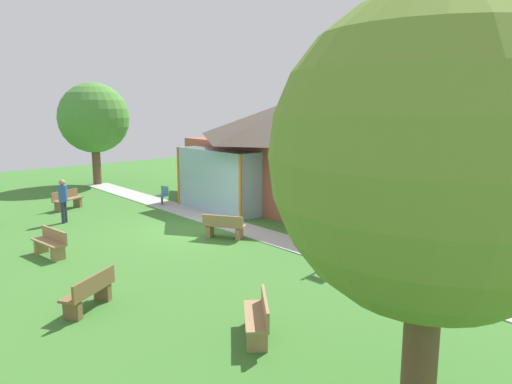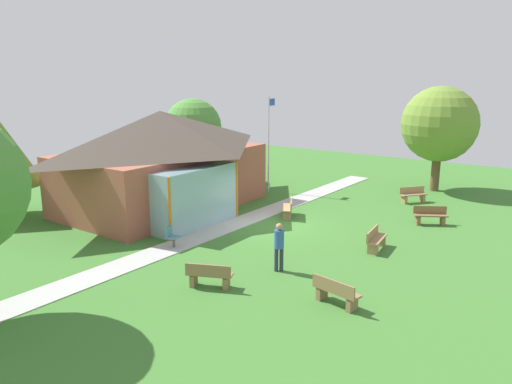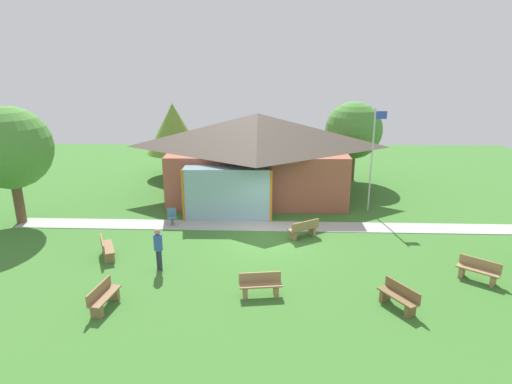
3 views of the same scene
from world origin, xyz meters
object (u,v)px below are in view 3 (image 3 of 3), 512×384
pavilion (256,155)px  bench_mid_left (106,248)px  tree_behind_pavilion_right (354,130)px  tree_behind_pavilion_left (173,129)px  flagpole (373,156)px  bench_front_left (104,297)px  bench_front_center (260,285)px  bench_lawn_far_right (478,271)px  tree_west_hedge (10,148)px  bench_rear_near_path (303,229)px  patio_chair_west (172,217)px  visitor_strolling_lawn (158,246)px  bench_front_right (399,297)px

pavilion → bench_mid_left: bearing=-126.5°
tree_behind_pavilion_right → tree_behind_pavilion_left: (-12.08, 1.16, -0.10)m
flagpole → bench_front_left: flagpole is taller
bench_front_center → bench_lawn_far_right: same height
flagpole → bench_lawn_far_right: (2.36, -7.78, -2.66)m
flagpole → tree_behind_pavilion_left: flagpole is taller
flagpole → tree_west_hedge: size_ratio=0.94×
bench_lawn_far_right → bench_rear_near_path: bearing=6.0°
bench_front_left → patio_chair_west: size_ratio=1.81×
flagpole → patio_chair_west: flagpole is taller
bench_mid_left → visitor_strolling_lawn: 2.76m
flagpole → tree_west_hedge: 18.17m
bench_front_right → bench_front_left: (-9.93, -0.16, 0.00)m
bench_front_right → tree_west_hedge: (-16.84, 7.63, 3.45)m
bench_rear_near_path → tree_behind_pavilion_left: 13.92m
flagpole → bench_front_left: size_ratio=3.57×
bench_rear_near_path → patio_chair_west: (-6.43, 1.42, 0.01)m
bench_lawn_far_right → bench_front_left: bearing=47.7°
flagpole → bench_front_right: (-1.19, -9.75, -2.66)m
bench_mid_left → bench_front_left: bearing=-6.6°
tree_behind_pavilion_right → tree_behind_pavilion_left: tree_behind_pavilion_right is taller
pavilion → tree_west_hedge: 12.72m
bench_front_center → tree_behind_pavilion_right: (5.99, 15.06, 2.99)m
bench_front_right → bench_mid_left: size_ratio=0.98×
bench_front_right → tree_west_hedge: bearing=34.8°
bench_mid_left → patio_chair_west: 4.21m
tree_behind_pavilion_right → tree_behind_pavilion_left: 12.14m
bench_front_left → bench_lawn_far_right: bearing=109.0°
bench_front_center → bench_rear_near_path: 5.61m
bench_rear_near_path → bench_lawn_far_right: 7.42m
bench_rear_near_path → bench_mid_left: size_ratio=0.98×
bench_front_center → visitor_strolling_lawn: visitor_strolling_lawn is taller
tree_west_hedge → pavilion: bearing=20.5°
bench_front_left → patio_chair_west: bearing=-176.1°
pavilion → bench_rear_near_path: size_ratio=7.20×
flagpole → pavilion: bearing=159.5°
tree_west_hedge → tree_behind_pavilion_right: (18.17, 8.16, -0.47)m
bench_front_right → patio_chair_west: 11.75m
flagpole → patio_chair_west: size_ratio=6.45×
flagpole → bench_lawn_far_right: flagpole is taller
tree_behind_pavilion_right → tree_behind_pavilion_left: bearing=174.5°
patio_chair_west → bench_rear_near_path: bearing=153.3°
patio_chair_west → bench_front_left: bearing=69.7°
bench_rear_near_path → bench_mid_left: (-8.46, -2.27, 0.00)m
bench_rear_near_path → tree_behind_pavilion_left: tree_behind_pavilion_left is taller
pavilion → visitor_strolling_lawn: 10.23m
bench_front_center → patio_chair_west: 8.03m
pavilion → bench_mid_left: 10.60m
tree_behind_pavilion_left → bench_front_left: bearing=-87.2°
bench_lawn_far_right → patio_chair_west: 13.79m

